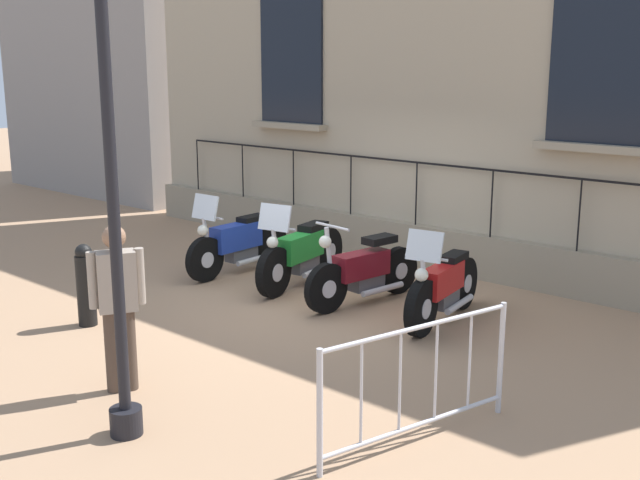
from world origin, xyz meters
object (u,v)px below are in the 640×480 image
motorcycle_blue (238,243)px  motorcycle_green (301,254)px  motorcycle_red (443,288)px  pedestrian_standing (118,299)px  motorcycle_maroon (363,272)px  crowd_barrier (418,379)px  lamppost (108,123)px  bollard (86,285)px

motorcycle_blue → motorcycle_green: same height
motorcycle_red → pedestrian_standing: pedestrian_standing is taller
motorcycle_maroon → pedestrian_standing: size_ratio=1.21×
motorcycle_green → motorcycle_red: motorcycle_green is taller
motorcycle_blue → crowd_barrier: bearing=62.3°
motorcycle_blue → pedestrian_standing: size_ratio=1.25×
lamppost → crowd_barrier: bearing=128.4°
motorcycle_green → lamppost: lamppost is taller
pedestrian_standing → motorcycle_blue: bearing=-147.4°
motorcycle_green → motorcycle_red: bearing=88.9°
motorcycle_green → pedestrian_standing: bearing=17.2°
pedestrian_standing → lamppost: bearing=57.3°
motorcycle_blue → lamppost: lamppost is taller
motorcycle_blue → pedestrian_standing: (3.72, 2.38, 0.47)m
motorcycle_blue → crowd_barrier: 5.81m
motorcycle_maroon → motorcycle_red: bearing=92.0°
motorcycle_maroon → bollard: 3.52m
motorcycle_green → motorcycle_blue: bearing=-83.6°
crowd_barrier → bollard: size_ratio=1.96×
crowd_barrier → bollard: bearing=-87.9°
bollard → pedestrian_standing: size_ratio=0.62×
lamppost → bollard: 3.76m
motorcycle_maroon → motorcycle_red: motorcycle_red is taller
motorcycle_blue → bollard: bearing=8.5°
motorcycle_blue → bollard: motorcycle_blue is taller
motorcycle_blue → motorcycle_green: size_ratio=0.97×
motorcycle_maroon → pedestrian_standing: 3.80m
pedestrian_standing → crowd_barrier: bearing=110.3°
crowd_barrier → motorcycle_blue: bearing=-117.7°
motorcycle_red → pedestrian_standing: 4.03m
lamppost → bollard: (-1.37, -2.77, -2.15)m
motorcycle_blue → bollard: size_ratio=2.04×
motorcycle_blue → bollard: 2.91m
motorcycle_green → pedestrian_standing: 4.07m
motorcycle_maroon → pedestrian_standing: bearing=-0.1°
motorcycle_maroon → pedestrian_standing: (3.77, -0.00, 0.50)m
crowd_barrier → bollard: (0.17, -4.71, -0.05)m
crowd_barrier → motorcycle_red: bearing=-151.0°
motorcycle_red → motorcycle_green: bearing=-91.1°
motorcycle_green → bollard: 3.11m
motorcycle_green → crowd_barrier: (2.84, 3.96, 0.11)m
crowd_barrier → pedestrian_standing: pedestrian_standing is taller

